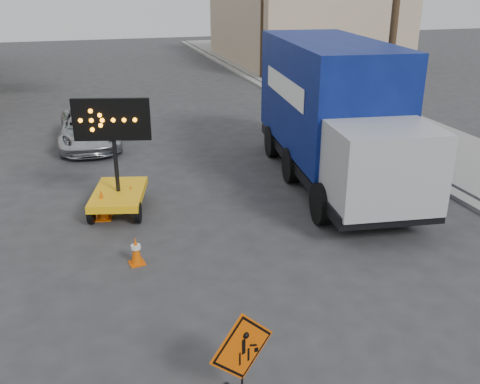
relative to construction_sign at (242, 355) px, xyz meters
name	(u,v)px	position (x,y,z in m)	size (l,w,h in m)	color
ground	(270,344)	(0.82, 1.07, -0.79)	(100.00, 100.00, 0.00)	#2D2D30
curb_right	(309,112)	(8.02, 16.07, -0.73)	(0.40, 60.00, 0.12)	gray
sidewalk_right	(355,109)	(10.32, 16.07, -0.72)	(4.00, 60.00, 0.15)	gray
building_right_far	(301,29)	(13.82, 31.07, 1.51)	(10.00, 14.00, 4.60)	tan
utility_pole_near	(395,11)	(8.82, 11.07, 3.89)	(1.80, 0.26, 9.00)	#412E1C
construction_sign	(242,355)	(0.00, 0.00, 0.00)	(1.05, 0.76, 1.49)	black
arrow_board	(118,187)	(-1.12, 7.43, -0.12)	(1.87, 2.36, 3.01)	#FFB60E
pickup_truck	(90,128)	(-1.62, 13.85, -0.15)	(2.11, 4.58, 1.27)	#B8BBC0
box_truck	(332,121)	(5.17, 7.99, 1.05)	(3.55, 8.82, 4.07)	black
cone_a	(136,251)	(-1.02, 4.47, -0.47)	(0.37, 0.37, 0.64)	#D75004
cone_b	(102,204)	(-1.57, 7.04, -0.39)	(0.48, 0.48, 0.81)	#D75004
cone_c	(132,197)	(-0.80, 7.48, -0.45)	(0.39, 0.39, 0.68)	#D75004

